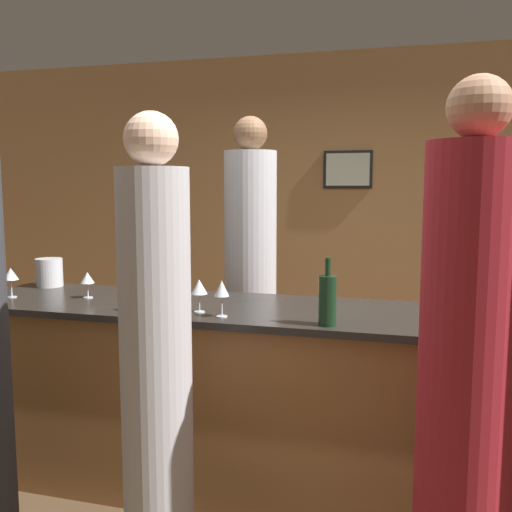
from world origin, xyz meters
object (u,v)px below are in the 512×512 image
(bartender, at_px, (250,287))
(ice_bucket, at_px, (49,272))
(guest_1, at_px, (156,367))
(wine_bottle_0, at_px, (327,299))
(guest_3, at_px, (466,391))

(bartender, relative_size, ice_bucket, 11.78)
(guest_1, bearing_deg, wine_bottle_0, 38.68)
(bartender, height_order, wine_bottle_0, bartender)
(guest_3, bearing_deg, bartender, 128.37)
(bartender, distance_m, guest_3, 1.91)
(bartender, xyz_separation_m, guest_3, (1.18, -1.50, -0.04))
(wine_bottle_0, bearing_deg, ice_bucket, 163.50)
(wine_bottle_0, relative_size, ice_bucket, 1.75)
(guest_1, relative_size, ice_bucket, 10.89)
(guest_1, bearing_deg, bartender, 91.60)
(guest_1, relative_size, wine_bottle_0, 6.23)
(wine_bottle_0, bearing_deg, guest_3, -42.21)
(guest_3, relative_size, ice_bucket, 11.31)
(bartender, height_order, guest_1, bartender)
(ice_bucket, bearing_deg, guest_1, -40.34)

